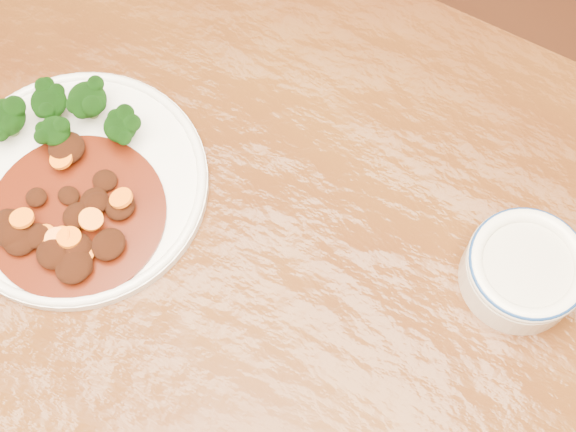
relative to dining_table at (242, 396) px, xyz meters
The scene contains 5 objects.
dining_table is the anchor object (origin of this frame).
dinner_plate 0.25m from the dining_table, 161.96° to the left, with size 0.25×0.25×0.02m.
broccoli_florets 0.32m from the dining_table, 157.09° to the left, with size 0.13×0.09×0.04m.
mince_stew 0.23m from the dining_table, behind, with size 0.17×0.17×0.03m.
dip_bowl 0.29m from the dining_table, 51.34° to the left, with size 0.11×0.11×0.05m.
Camera 1 is at (0.11, -0.10, 1.44)m, focal length 50.00 mm.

